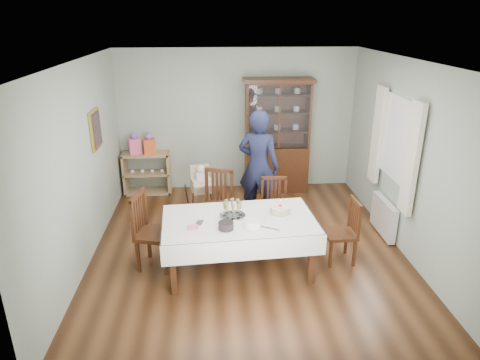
{
  "coord_description": "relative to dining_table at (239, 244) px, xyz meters",
  "views": [
    {
      "loc": [
        -0.5,
        -5.55,
        3.25
      ],
      "look_at": [
        -0.1,
        0.2,
        1.02
      ],
      "focal_mm": 32.0,
      "sensor_mm": 36.0,
      "label": 1
    }
  ],
  "objects": [
    {
      "name": "window",
      "position": [
        2.39,
        0.84,
        1.17
      ],
      "size": [
        0.04,
        1.02,
        1.22
      ],
      "primitive_type": "cube",
      "color": "white",
      "rests_on": "room_shell"
    },
    {
      "name": "birthday_cake",
      "position": [
        0.56,
        0.1,
        0.43
      ],
      "size": [
        0.3,
        0.3,
        0.21
      ],
      "color": "white",
      "rests_on": "dining_table"
    },
    {
      "name": "plate_stack_white",
      "position": [
        0.15,
        -0.24,
        0.42
      ],
      "size": [
        0.26,
        0.26,
        0.09
      ],
      "primitive_type": "cylinder",
      "rotation": [
        0.0,
        0.0,
        0.2
      ],
      "color": "white",
      "rests_on": "dining_table"
    },
    {
      "name": "radiator",
      "position": [
        2.33,
        0.84,
        -0.08
      ],
      "size": [
        0.1,
        0.8,
        0.55
      ],
      "primitive_type": "cube",
      "color": "white",
      "rests_on": "floor"
    },
    {
      "name": "dining_table",
      "position": [
        0.0,
        0.0,
        0.0
      ],
      "size": [
        2.07,
        1.28,
        0.76
      ],
      "rotation": [
        0.0,
        0.0,
        0.07
      ],
      "color": "#402010",
      "rests_on": "floor"
    },
    {
      "name": "china_cabinet",
      "position": [
        0.92,
        2.8,
        0.74
      ],
      "size": [
        1.3,
        0.48,
        2.18
      ],
      "color": "#402010",
      "rests_on": "floor"
    },
    {
      "name": "cutlery",
      "position": [
        -0.55,
        -0.09,
        0.38
      ],
      "size": [
        0.14,
        0.18,
        0.01
      ],
      "primitive_type": null,
      "rotation": [
        0.0,
        0.0,
        -0.26
      ],
      "color": "silver",
      "rests_on": "dining_table"
    },
    {
      "name": "cake_knife",
      "position": [
        0.35,
        -0.3,
        0.38
      ],
      "size": [
        0.26,
        0.16,
        0.01
      ],
      "primitive_type": "cube",
      "rotation": [
        0.0,
        0.0,
        -0.5
      ],
      "color": "silver",
      "rests_on": "dining_table"
    },
    {
      "name": "sideboard",
      "position": [
        -1.58,
        2.82,
        0.02
      ],
      "size": [
        0.9,
        0.38,
        0.8
      ],
      "color": "tan",
      "rests_on": "floor"
    },
    {
      "name": "plate_stack_dark",
      "position": [
        -0.18,
        -0.27,
        0.42
      ],
      "size": [
        0.24,
        0.24,
        0.09
      ],
      "primitive_type": "cylinder",
      "rotation": [
        0.0,
        0.0,
        0.25
      ],
      "color": "black",
      "rests_on": "dining_table"
    },
    {
      "name": "curtain_right",
      "position": [
        2.33,
        1.46,
        1.07
      ],
      "size": [
        0.07,
        0.3,
        1.55
      ],
      "primitive_type": "cube",
      "color": "silver",
      "rests_on": "room_shell"
    },
    {
      "name": "high_chair",
      "position": [
        -0.52,
        1.58,
        -0.01
      ],
      "size": [
        0.52,
        0.52,
        0.96
      ],
      "rotation": [
        0.0,
        0.0,
        0.23
      ],
      "color": "black",
      "rests_on": "floor"
    },
    {
      "name": "woman",
      "position": [
        0.42,
        1.54,
        0.55
      ],
      "size": [
        0.8,
        0.68,
        1.87
      ],
      "primitive_type": "imported",
      "rotation": [
        0.0,
        0.0,
        2.74
      ],
      "color": "black",
      "rests_on": "floor"
    },
    {
      "name": "napkin_stack",
      "position": [
        -0.59,
        -0.22,
        0.38
      ],
      "size": [
        0.15,
        0.15,
        0.02
      ],
      "primitive_type": "cube",
      "rotation": [
        0.0,
        0.0,
        0.15
      ],
      "color": "#FA5C8D",
      "rests_on": "dining_table"
    },
    {
      "name": "curtain_left",
      "position": [
        2.33,
        0.22,
        1.07
      ],
      "size": [
        0.07,
        0.3,
        1.55
      ],
      "primitive_type": "cube",
      "color": "silver",
      "rests_on": "room_shell"
    },
    {
      "name": "gift_bag_pink",
      "position": [
        -1.77,
        2.8,
        0.59
      ],
      "size": [
        0.25,
        0.2,
        0.4
      ],
      "color": "#FA5C8D",
      "rests_on": "sideboard"
    },
    {
      "name": "chair_end_left",
      "position": [
        -1.13,
        0.17,
        -0.07
      ],
      "size": [
        0.58,
        0.58,
        1.06
      ],
      "rotation": [
        0.0,
        0.0,
        1.32
      ],
      "color": "#402010",
      "rests_on": "floor"
    },
    {
      "name": "champagne_tray",
      "position": [
        -0.08,
        0.08,
        0.44
      ],
      "size": [
        0.35,
        0.35,
        0.21
      ],
      "color": "silver",
      "rests_on": "dining_table"
    },
    {
      "name": "chair_far_left",
      "position": [
        -0.29,
        0.96,
        -0.07
      ],
      "size": [
        0.59,
        0.59,
        1.05
      ],
      "rotation": [
        0.0,
        0.0,
        -0.3
      ],
      "color": "#402010",
      "rests_on": "floor"
    },
    {
      "name": "floor",
      "position": [
        0.17,
        0.54,
        -0.38
      ],
      "size": [
        5.0,
        5.0,
        0.0
      ],
      "primitive_type": "plane",
      "color": "#593319",
      "rests_on": "ground"
    },
    {
      "name": "room_shell",
      "position": [
        0.17,
        1.07,
        1.32
      ],
      "size": [
        5.0,
        5.0,
        5.0
      ],
      "color": "#9EAA99",
      "rests_on": "floor"
    },
    {
      "name": "gift_bag_orange",
      "position": [
        -1.5,
        2.8,
        0.59
      ],
      "size": [
        0.25,
        0.21,
        0.4
      ],
      "color": "#E75724",
      "rests_on": "sideboard"
    },
    {
      "name": "chair_far_right",
      "position": [
        0.6,
        0.89,
        -0.11
      ],
      "size": [
        0.44,
        0.44,
        0.93
      ],
      "rotation": [
        0.0,
        0.0,
        -0.06
      ],
      "color": "#402010",
      "rests_on": "floor"
    },
    {
      "name": "chair_end_right",
      "position": [
        1.43,
        0.13,
        -0.11
      ],
      "size": [
        0.43,
        0.43,
        0.91
      ],
      "rotation": [
        0.0,
        0.0,
        -1.53
      ],
      "color": "#402010",
      "rests_on": "floor"
    },
    {
      "name": "picture_frame",
      "position": [
        -2.05,
        1.34,
        1.27
      ],
      "size": [
        0.04,
        0.48,
        0.58
      ],
      "primitive_type": "cube",
      "color": "gold",
      "rests_on": "room_shell"
    }
  ]
}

